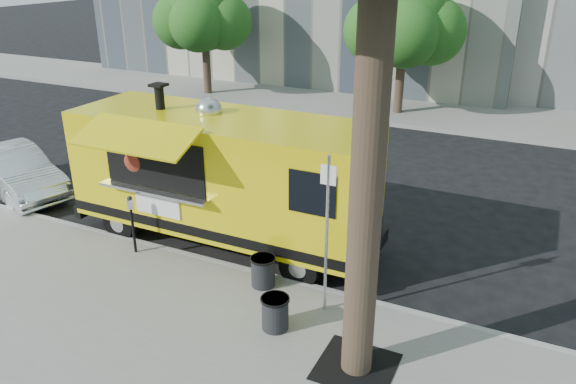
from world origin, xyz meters
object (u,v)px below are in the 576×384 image
trash_bin_right (263,271)px  far_tree_a (204,12)px  far_tree_b (404,19)px  food_truck (221,175)px  parking_meter (132,218)px  sign_post (327,226)px  trash_bin_left (275,312)px  sedan (15,171)px

trash_bin_right → far_tree_a: bearing=126.7°
far_tree_b → trash_bin_right: size_ratio=9.03×
far_tree_b → food_truck: far_tree_b is taller
far_tree_a → parking_meter: bearing=-62.9°
sign_post → far_tree_b: bearing=100.1°
food_truck → trash_bin_right: bearing=-39.0°
far_tree_a → far_tree_b: 9.01m
sign_post → trash_bin_left: bearing=-122.2°
trash_bin_right → parking_meter: bearing=-179.4°
trash_bin_right → sedan: bearing=170.5°
far_tree_a → far_tree_b: (9.00, 0.40, 0.06)m
parking_meter → food_truck: 2.12m
far_tree_b → parking_meter: (-2.00, -14.05, -2.85)m
far_tree_a → sign_post: 18.14m
sign_post → parking_meter: bearing=177.5°
sign_post → sedan: sign_post is taller
far_tree_a → trash_bin_right: size_ratio=8.79×
sign_post → food_truck: 3.66m
sign_post → far_tree_a: bearing=129.8°
far_tree_b → trash_bin_left: size_ratio=9.01×
food_truck → trash_bin_right: (1.83, -1.49, -1.18)m
far_tree_b → parking_meter: bearing=-98.1°
far_tree_a → far_tree_b: bearing=2.5°
sign_post → sedan: 10.10m
sedan → trash_bin_left: sedan is taller
sedan → far_tree_a: bearing=25.8°
far_tree_a → trash_bin_right: far_tree_a is taller
sign_post → food_truck: bearing=152.0°
sign_post → sedan: size_ratio=0.75×
sedan → far_tree_b: bearing=-12.1°
food_truck → trash_bin_left: bearing=-44.3°
sedan → trash_bin_left: bearing=-87.2°
sedan → parking_meter: bearing=-87.1°
sedan → trash_bin_left: (9.33, -2.54, -0.18)m
food_truck → sedan: (-6.66, -0.07, -0.99)m
food_truck → trash_bin_left: food_truck is taller
food_truck → sign_post: bearing=-27.9°
food_truck → trash_bin_left: size_ratio=11.67×
far_tree_a → food_truck: bearing=-55.5°
sign_post → trash_bin_right: (-1.40, 0.23, -1.37)m
parking_meter → trash_bin_left: parking_meter is taller
trash_bin_left → trash_bin_right: size_ratio=1.00×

